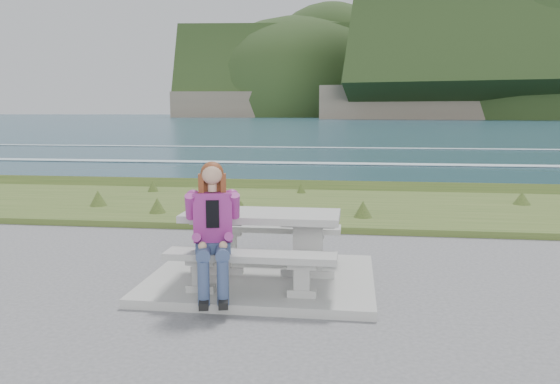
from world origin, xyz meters
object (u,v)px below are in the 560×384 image
at_px(seated_woman, 213,249).
at_px(picnic_table, 262,226).
at_px(bench_landward, 250,262).
at_px(bench_seaward, 271,233).

bearing_deg(seated_woman, picnic_table, 52.53).
bearing_deg(bench_landward, bench_seaward, 90.00).
relative_size(bench_landward, seated_woman, 1.29).
bearing_deg(bench_seaward, bench_landward, -90.00).
bearing_deg(bench_landward, seated_woman, -160.41).
xyz_separation_m(picnic_table, bench_seaward, (0.00, 0.70, -0.23)).
xyz_separation_m(bench_seaward, seated_woman, (-0.36, -1.53, 0.16)).
xyz_separation_m(bench_landward, bench_seaward, (0.00, 1.40, 0.00)).
bearing_deg(picnic_table, bench_landward, -90.00).
xyz_separation_m(picnic_table, bench_landward, (0.00, -0.70, -0.23)).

